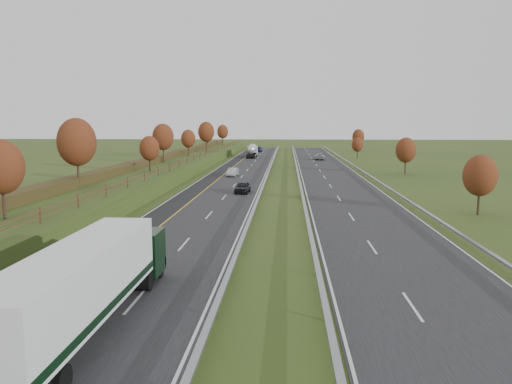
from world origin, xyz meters
TOP-DOWN VIEW (x-y plane):
  - ground at (8.00, 55.00)m, footprint 400.00×400.00m
  - near_carriageway at (0.00, 60.00)m, footprint 10.50×200.00m
  - far_carriageway at (16.50, 60.00)m, footprint 10.50×200.00m
  - hard_shoulder at (-3.75, 60.00)m, footprint 3.00×200.00m
  - lane_markings at (6.40, 59.88)m, footprint 26.75×200.00m
  - embankment_left at (-13.00, 60.00)m, footprint 12.00×200.00m
  - hedge_left at (-15.00, 60.00)m, footprint 2.20×180.00m
  - fence_left at (-8.50, 59.59)m, footprint 0.12×189.06m
  - median_barrier_near at (5.70, 60.00)m, footprint 0.32×200.00m
  - median_barrier_far at (10.80, 60.00)m, footprint 0.32×200.00m
  - outer_barrier_far at (22.30, 60.00)m, footprint 0.32×200.00m
  - trees_left at (-12.64, 56.63)m, footprint 6.64×164.30m
  - trees_far at (29.80, 89.21)m, footprint 8.45×118.60m
  - box_lorry at (0.53, -5.08)m, footprint 2.58×16.28m
  - road_tanker at (-0.48, 107.35)m, footprint 2.40×11.22m
  - car_dark_near at (3.16, 39.19)m, footprint 2.08×4.41m
  - car_silver_mid at (-0.41, 59.55)m, footprint 1.86×4.39m
  - car_small_far at (-0.30, 132.99)m, footprint 3.05×5.94m
  - car_oncoming at (16.92, 99.52)m, footprint 2.65×5.49m

SIDE VIEW (x-z plane):
  - ground at x=8.00m, z-range 0.00..0.00m
  - near_carriageway at x=0.00m, z-range 0.00..0.04m
  - far_carriageway at x=16.50m, z-range 0.00..0.04m
  - hard_shoulder at x=-3.75m, z-range 0.00..0.04m
  - lane_markings at x=6.40m, z-range 0.04..0.05m
  - median_barrier_near at x=5.70m, z-range 0.26..0.97m
  - median_barrier_far at x=10.80m, z-range 0.26..0.97m
  - outer_barrier_far at x=22.30m, z-range 0.26..0.97m
  - car_silver_mid at x=-0.41m, z-range 0.04..1.45m
  - car_dark_near at x=3.16m, z-range 0.04..1.50m
  - car_oncoming at x=16.92m, z-range 0.04..1.55m
  - car_small_far at x=-0.30m, z-range 0.04..1.69m
  - embankment_left at x=-13.00m, z-range 0.00..2.00m
  - road_tanker at x=-0.48m, z-range 0.13..3.59m
  - box_lorry at x=0.53m, z-range 0.30..4.36m
  - hedge_left at x=-15.00m, z-range 2.00..3.10m
  - fence_left at x=-8.50m, z-range 2.13..3.33m
  - trees_far at x=29.80m, z-range 0.69..7.81m
  - trees_left at x=-12.64m, z-range 2.53..10.20m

